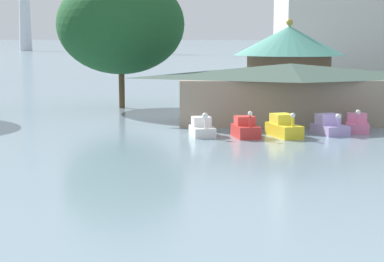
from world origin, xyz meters
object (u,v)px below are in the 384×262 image
object	(u,v)px
pedal_boat_lavender	(329,126)
shoreline_tree_mid	(121,24)
pedal_boat_white	(202,128)
boathouse	(290,92)
green_roof_pavilion	(289,58)
pedal_boat_red	(246,129)
pedal_boat_yellow	(284,128)
pedal_boat_pink	(357,125)

from	to	relation	value
pedal_boat_lavender	shoreline_tree_mid	bearing A→B (deg)	-156.12
pedal_boat_white	boathouse	bearing A→B (deg)	124.42
pedal_boat_white	green_roof_pavilion	bearing A→B (deg)	148.72
pedal_boat_red	boathouse	world-z (taller)	boathouse
pedal_boat_yellow	pedal_boat_lavender	xyz separation A→B (m)	(3.10, 0.98, -0.06)
pedal_boat_white	green_roof_pavilion	xyz separation A→B (m)	(9.25, 23.47, 3.61)
pedal_boat_white	pedal_boat_pink	distance (m)	10.30
pedal_boat_yellow	pedal_boat_pink	xyz separation A→B (m)	(5.10, 1.88, -0.08)
pedal_boat_red	pedal_boat_pink	bearing A→B (deg)	94.96
pedal_boat_white	boathouse	distance (m)	9.36
pedal_boat_lavender	pedal_boat_yellow	bearing A→B (deg)	-91.83
boathouse	shoreline_tree_mid	size ratio (longest dim) A/B	1.51
pedal_boat_red	pedal_boat_pink	world-z (taller)	pedal_boat_red
pedal_boat_yellow	green_roof_pavilion	bearing A→B (deg)	152.73
pedal_boat_red	green_roof_pavilion	distance (m)	25.21
pedal_boat_white	pedal_boat_pink	xyz separation A→B (m)	(10.19, 1.53, 0.00)
pedal_boat_red	boathouse	bearing A→B (deg)	139.95
pedal_boat_lavender	boathouse	world-z (taller)	boathouse
pedal_boat_pink	pedal_boat_red	bearing A→B (deg)	-62.34
green_roof_pavilion	pedal_boat_red	bearing A→B (deg)	-105.25
pedal_boat_pink	boathouse	world-z (taller)	boathouse
pedal_boat_lavender	pedal_boat_pink	xyz separation A→B (m)	(2.00, 0.90, -0.02)
pedal_boat_white	boathouse	xyz separation A→B (m)	(6.60, 6.41, 1.74)
pedal_boat_red	green_roof_pavilion	xyz separation A→B (m)	(6.56, 24.07, 3.56)
pedal_boat_pink	green_roof_pavilion	world-z (taller)	green_roof_pavilion
pedal_boat_pink	pedal_boat_white	bearing A→B (deg)	-69.68
pedal_boat_pink	shoreline_tree_mid	xyz separation A→B (m)	(-16.68, 14.72, 6.72)
pedal_boat_lavender	pedal_boat_white	bearing A→B (deg)	-104.95
pedal_boat_lavender	pedal_boat_pink	world-z (taller)	pedal_boat_pink
pedal_boat_white	shoreline_tree_mid	size ratio (longest dim) A/B	0.21
pedal_boat_yellow	pedal_boat_white	bearing A→B (deg)	-111.26
green_roof_pavilion	pedal_boat_pink	bearing A→B (deg)	-87.55
pedal_boat_white	pedal_boat_lavender	size ratio (longest dim) A/B	0.91
pedal_boat_white	pedal_boat_yellow	bearing A→B (deg)	76.34
pedal_boat_red	pedal_boat_pink	xyz separation A→B (m)	(7.50, 2.13, -0.04)
boathouse	green_roof_pavilion	size ratio (longest dim) A/B	1.60
pedal_boat_white	green_roof_pavilion	size ratio (longest dim) A/B	0.22
pedal_boat_white	pedal_boat_pink	bearing A→B (deg)	88.78
boathouse	pedal_boat_red	bearing A→B (deg)	-119.13
pedal_boat_yellow	pedal_boat_pink	distance (m)	5.43
pedal_boat_pink	shoreline_tree_mid	bearing A→B (deg)	-119.64
pedal_boat_lavender	shoreline_tree_mid	distance (m)	22.46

